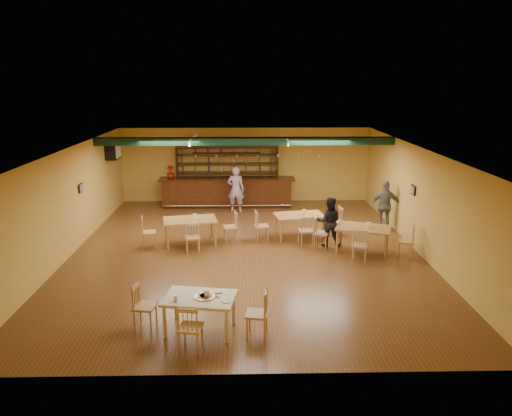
{
  "coord_description": "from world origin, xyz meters",
  "views": [
    {
      "loc": [
        -0.0,
        -13.09,
        4.87
      ],
      "look_at": [
        0.31,
        0.6,
        1.15
      ],
      "focal_mm": 33.35,
      "sensor_mm": 36.0,
      "label": 1
    }
  ],
  "objects_px": {
    "bar_counter": "(227,192)",
    "dining_table_b": "(299,226)",
    "dining_table_d": "(363,239)",
    "near_table": "(200,314)",
    "dining_table_a": "(190,232)",
    "patron_right_a": "(329,222)",
    "patron_bar": "(236,189)"
  },
  "relations": [
    {
      "from": "dining_table_a",
      "to": "dining_table_b",
      "type": "distance_m",
      "value": 3.42
    },
    {
      "from": "dining_table_b",
      "to": "patron_right_a",
      "type": "bearing_deg",
      "value": -54.89
    },
    {
      "from": "dining_table_a",
      "to": "patron_right_a",
      "type": "relative_size",
      "value": 1.04
    },
    {
      "from": "patron_bar",
      "to": "patron_right_a",
      "type": "height_order",
      "value": "patron_bar"
    },
    {
      "from": "patron_right_a",
      "to": "dining_table_d",
      "type": "bearing_deg",
      "value": 157.83
    },
    {
      "from": "dining_table_b",
      "to": "patron_bar",
      "type": "height_order",
      "value": "patron_bar"
    },
    {
      "from": "near_table",
      "to": "patron_right_a",
      "type": "xyz_separation_m",
      "value": [
        3.41,
        4.94,
        0.38
      ]
    },
    {
      "from": "bar_counter",
      "to": "dining_table_b",
      "type": "bearing_deg",
      "value": -58.49
    },
    {
      "from": "dining_table_b",
      "to": "dining_table_d",
      "type": "xyz_separation_m",
      "value": [
        1.7,
        -1.33,
        -0.0
      ]
    },
    {
      "from": "bar_counter",
      "to": "dining_table_b",
      "type": "distance_m",
      "value": 4.62
    },
    {
      "from": "dining_table_b",
      "to": "dining_table_a",
      "type": "bearing_deg",
      "value": 178.89
    },
    {
      "from": "dining_table_d",
      "to": "near_table",
      "type": "height_order",
      "value": "dining_table_d"
    },
    {
      "from": "patron_bar",
      "to": "patron_right_a",
      "type": "xyz_separation_m",
      "value": [
        2.85,
        -3.91,
        -0.12
      ]
    },
    {
      "from": "near_table",
      "to": "patron_bar",
      "type": "distance_m",
      "value": 8.88
    },
    {
      "from": "dining_table_a",
      "to": "dining_table_d",
      "type": "xyz_separation_m",
      "value": [
        5.07,
        -0.81,
        -0.02
      ]
    },
    {
      "from": "dining_table_a",
      "to": "dining_table_b",
      "type": "height_order",
      "value": "dining_table_a"
    },
    {
      "from": "dining_table_b",
      "to": "near_table",
      "type": "relative_size",
      "value": 1.1
    },
    {
      "from": "patron_right_a",
      "to": "dining_table_a",
      "type": "bearing_deg",
      "value": 4.65
    },
    {
      "from": "patron_right_a",
      "to": "patron_bar",
      "type": "bearing_deg",
      "value": -45.44
    },
    {
      "from": "dining_table_a",
      "to": "patron_right_a",
      "type": "height_order",
      "value": "patron_right_a"
    },
    {
      "from": "bar_counter",
      "to": "dining_table_b",
      "type": "relative_size",
      "value": 3.49
    },
    {
      "from": "dining_table_b",
      "to": "near_table",
      "type": "xyz_separation_m",
      "value": [
        -2.61,
        -5.74,
        -0.01
      ]
    },
    {
      "from": "dining_table_d",
      "to": "near_table",
      "type": "relative_size",
      "value": 1.1
    },
    {
      "from": "dining_table_a",
      "to": "near_table",
      "type": "xyz_separation_m",
      "value": [
        0.77,
        -5.22,
        -0.02
      ]
    },
    {
      "from": "bar_counter",
      "to": "dining_table_a",
      "type": "relative_size",
      "value": 3.36
    },
    {
      "from": "bar_counter",
      "to": "dining_table_a",
      "type": "bearing_deg",
      "value": -102.21
    },
    {
      "from": "dining_table_b",
      "to": "patron_right_a",
      "type": "height_order",
      "value": "patron_right_a"
    },
    {
      "from": "dining_table_d",
      "to": "patron_right_a",
      "type": "xyz_separation_m",
      "value": [
        -0.9,
        0.53,
        0.38
      ]
    },
    {
      "from": "patron_bar",
      "to": "dining_table_d",
      "type": "bearing_deg",
      "value": 139.84
    },
    {
      "from": "dining_table_a",
      "to": "dining_table_d",
      "type": "distance_m",
      "value": 5.14
    },
    {
      "from": "bar_counter",
      "to": "patron_bar",
      "type": "relative_size",
      "value": 3.04
    },
    {
      "from": "near_table",
      "to": "bar_counter",
      "type": "bearing_deg",
      "value": 97.98
    }
  ]
}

